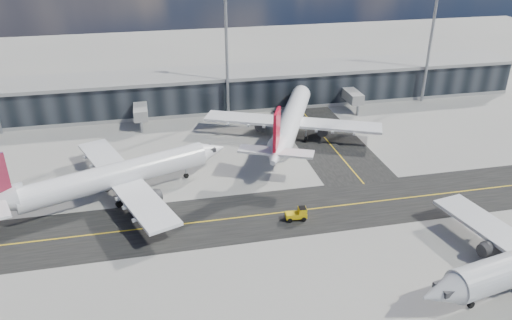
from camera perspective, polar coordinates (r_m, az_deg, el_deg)
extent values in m
plane|color=gray|center=(76.50, 2.73, -7.69)|extent=(300.00, 300.00, 0.00)
cube|color=black|center=(79.74, 2.00, -6.12)|extent=(180.00, 14.00, 0.02)
cube|color=black|center=(110.90, 7.16, 3.38)|extent=(14.00, 50.00, 0.02)
cube|color=yellow|center=(79.73, 2.00, -6.11)|extent=(180.00, 0.25, 0.01)
cube|color=yellow|center=(110.90, 7.16, 3.39)|extent=(0.25, 50.00, 0.01)
cube|color=black|center=(123.66, -3.76, 7.93)|extent=(150.00, 12.00, 8.00)
cube|color=gray|center=(122.36, -3.82, 9.88)|extent=(152.00, 13.00, 0.80)
cube|color=gray|center=(124.83, -3.71, 6.36)|extent=(150.00, 12.20, 0.80)
cube|color=gray|center=(115.13, -13.06, 5.63)|extent=(3.00, 10.00, 2.40)
cylinder|color=gray|center=(111.28, -12.92, 3.64)|extent=(0.60, 0.60, 2.40)
cube|color=gray|center=(124.31, 10.74, 7.38)|extent=(3.00, 10.00, 2.40)
cylinder|color=gray|center=(120.75, 11.54, 5.58)|extent=(0.60, 0.60, 2.40)
cylinder|color=gray|center=(114.20, -3.36, 11.63)|extent=(0.70, 0.70, 28.00)
cylinder|color=gray|center=(131.29, 19.25, 12.17)|extent=(0.70, 0.70, 28.00)
cylinder|color=white|center=(85.23, -15.68, -1.69)|extent=(30.58, 14.97, 4.15)
cone|color=white|center=(91.06, -5.19, 1.09)|extent=(6.33, 5.73, 4.15)
cube|color=white|center=(85.95, -14.95, -2.13)|extent=(17.42, 34.83, 0.52)
cylinder|color=#2D2D30|center=(92.07, -15.55, -1.04)|extent=(4.92, 3.78, 2.39)
cylinder|color=#2D2D30|center=(81.55, -12.71, -4.41)|extent=(4.92, 3.78, 2.39)
cube|color=silver|center=(91.70, -15.62, -0.58)|extent=(2.09, 1.13, 0.83)
cube|color=silver|center=(81.14, -12.76, -3.91)|extent=(2.09, 1.13, 0.83)
cube|color=#2D2D30|center=(90.67, -5.49, 1.25)|extent=(2.75, 2.87, 0.73)
cylinder|color=gray|center=(90.31, -8.01, -1.35)|extent=(0.32, 0.32, 2.08)
cylinder|color=black|center=(90.67, -7.98, -1.79)|extent=(1.00, 0.67, 0.93)
cylinder|color=black|center=(89.31, -16.68, -3.10)|extent=(1.25, 0.89, 1.14)
cylinder|color=black|center=(84.04, -15.37, -4.87)|extent=(1.25, 0.89, 1.14)
cylinder|color=white|center=(104.68, 4.05, 4.70)|extent=(17.39, 31.86, 4.39)
cone|color=white|center=(122.11, 5.30, 7.82)|extent=(6.24, 6.80, 4.39)
cone|color=white|center=(86.98, 2.28, 0.58)|extent=(6.69, 7.80, 4.39)
cube|color=white|center=(106.10, 4.12, 4.36)|extent=(36.31, 20.18, 0.55)
cylinder|color=#2D2D30|center=(108.52, 0.73, 4.25)|extent=(4.18, 5.24, 2.52)
cylinder|color=#2D2D30|center=(106.99, 7.68, 3.68)|extent=(4.18, 5.24, 2.52)
cube|color=silver|center=(108.20, 0.73, 4.68)|extent=(1.29, 2.18, 0.88)
cube|color=silver|center=(106.66, 7.71, 4.11)|extent=(1.29, 2.18, 0.88)
cube|color=red|center=(85.59, 2.40, 3.52)|extent=(2.32, 4.41, 6.80)
cube|color=white|center=(86.70, 2.29, 0.97)|extent=(13.28, 8.16, 0.38)
cube|color=#2D2D30|center=(121.46, 5.28, 7.94)|extent=(3.10, 2.99, 0.77)
cylinder|color=gray|center=(117.99, 4.92, 5.59)|extent=(0.35, 0.35, 2.19)
cylinder|color=black|center=(118.28, 4.90, 5.22)|extent=(0.75, 1.06, 0.99)
cylinder|color=black|center=(105.57, 2.14, 2.71)|extent=(0.99, 1.33, 1.21)
cylinder|color=black|center=(104.78, 5.69, 2.41)|extent=(0.99, 1.33, 1.21)
cone|color=silver|center=(62.26, 20.49, -13.97)|extent=(5.84, 5.01, 4.13)
cylinder|color=#2D2D30|center=(76.58, 25.87, -8.87)|extent=(4.70, 3.14, 2.38)
cube|color=silver|center=(76.15, 25.99, -8.35)|extent=(2.11, 0.79, 0.83)
cube|color=#2D2D30|center=(62.31, 20.91, -13.52)|extent=(2.45, 2.62, 0.72)
cylinder|color=gray|center=(67.17, 23.47, -14.43)|extent=(0.29, 0.29, 2.07)
cylinder|color=black|center=(67.65, 23.35, -14.94)|extent=(0.98, 0.53, 0.93)
cube|color=#E2B90B|center=(78.04, 4.59, -6.28)|extent=(3.38, 1.76, 0.76)
cube|color=#E2B90B|center=(77.86, 5.31, -5.78)|extent=(1.30, 1.50, 0.98)
cube|color=black|center=(77.66, 5.33, -5.54)|extent=(1.19, 1.44, 0.27)
cylinder|color=black|center=(79.08, 5.24, -6.21)|extent=(0.78, 0.33, 0.76)
cylinder|color=black|center=(77.92, 5.47, -6.76)|extent=(0.78, 0.33, 0.76)
cylinder|color=black|center=(78.65, 3.68, -6.34)|extent=(0.78, 0.33, 0.76)
cylinder|color=black|center=(77.48, 3.89, -6.90)|extent=(0.78, 0.33, 0.76)
imported|color=white|center=(117.31, 3.75, 5.24)|extent=(4.34, 6.33, 1.61)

